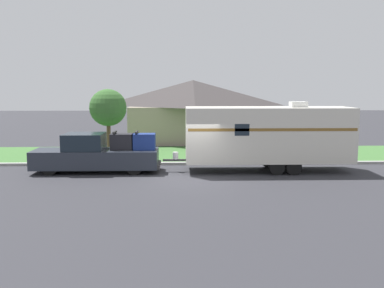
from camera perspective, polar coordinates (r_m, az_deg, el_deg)
The scene contains 8 objects.
ground_plane at distance 19.94m, azimuth 0.22°, elevation -4.69°, with size 120.00×120.00×0.00m, color #2D2D33.
curb_strip at distance 23.60m, azimuth -0.07°, elevation -2.60°, with size 80.00×0.30×0.14m.
lawn_strip at distance 27.21m, azimuth -0.28°, elevation -1.36°, with size 80.00×7.00×0.03m.
house_across_street at distance 34.38m, azimuth 0.13°, elevation 4.66°, with size 10.48×7.56×4.81m.
pickup_truck at distance 21.98m, azimuth -12.49°, elevation -1.35°, with size 6.33×1.91×2.05m.
travel_trailer at distance 21.91m, azimuth 10.11°, elevation 1.28°, with size 9.47×2.40×3.52m.
mailbox at distance 26.24m, azimuth 19.11°, elevation 0.04°, with size 0.48×0.20×1.29m.
tree_in_yard at distance 26.28m, azimuth -11.13°, elevation 4.74°, with size 2.23×2.23×4.14m.
Camera 1 is at (-0.64, -19.48, 4.22)m, focal length 40.00 mm.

